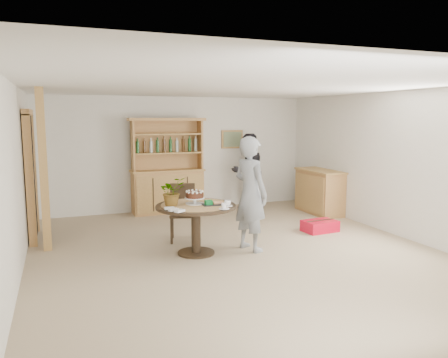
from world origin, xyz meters
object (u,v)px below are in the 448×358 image
dining_chair (183,208)px  dining_table (196,215)px  adult_person (248,171)px  red_suitcase (320,226)px  teen_boy (250,194)px  sideboard (319,191)px  hutch (167,181)px

dining_chair → dining_table: bearing=-75.4°
dining_chair → adult_person: size_ratio=0.56×
dining_table → red_suitcase: bearing=10.4°
teen_boy → dining_table: bearing=64.6°
dining_table → dining_chair: (0.02, 0.83, -0.07)m
sideboard → dining_chair: dining_chair is taller
sideboard → red_suitcase: sideboard is taller
adult_person → red_suitcase: 2.49m
sideboard → dining_chair: (-3.31, -0.97, 0.06)m
hutch → dining_chair: bearing=-97.0°
dining_table → dining_chair: size_ratio=1.27×
sideboard → teen_boy: teen_boy is taller
hutch → sideboard: (3.04, -1.24, -0.22)m
dining_chair → adult_person: 2.87m
hutch → sideboard: hutch is taller
hutch → teen_boy: 3.19m
teen_boy → red_suitcase: teen_boy is taller
hutch → sideboard: bearing=-22.2°
hutch → dining_chair: hutch is taller
hutch → dining_chair: size_ratio=2.16×
dining_chair → teen_boy: teen_boy is taller
dining_table → red_suitcase: (2.48, 0.45, -0.50)m
hutch → sideboard: size_ratio=1.62×
red_suitcase → dining_table: bearing=-174.3°
sideboard → teen_boy: size_ratio=0.71×
adult_person → dining_table: bearing=40.1°
hutch → teen_boy: (0.56, -3.13, 0.19)m
red_suitcase → sideboard: bearing=52.8°
dining_table → teen_boy: (0.85, -0.10, 0.28)m
dining_table → teen_boy: bearing=-6.7°
hutch → dining_table: (-0.29, -3.03, -0.08)m
hutch → dining_table: hutch is taller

